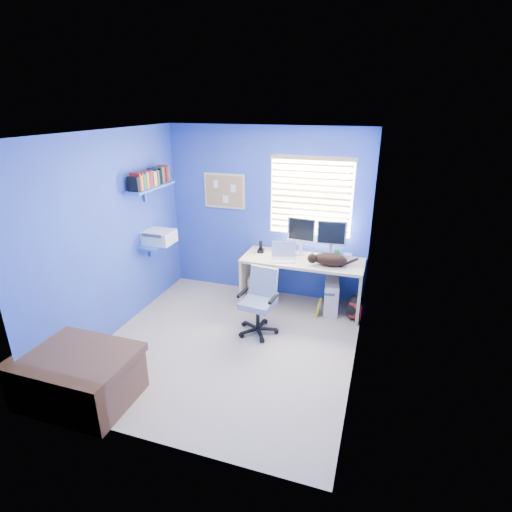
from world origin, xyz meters
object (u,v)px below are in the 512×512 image
(laptop, at_px, (284,253))
(tower_pc, at_px, (331,296))
(cat, at_px, (330,259))
(office_chair, at_px, (259,309))
(desk, at_px, (302,283))

(laptop, bearing_deg, tower_pc, -5.11)
(cat, height_order, tower_pc, cat)
(office_chair, bearing_deg, cat, 43.34)
(laptop, xyz_separation_m, office_chair, (-0.13, -0.70, -0.54))
(laptop, xyz_separation_m, cat, (0.63, 0.02, -0.03))
(desk, bearing_deg, office_chair, -114.40)
(laptop, relative_size, tower_pc, 0.73)
(laptop, bearing_deg, desk, 10.29)
(cat, relative_size, tower_pc, 1.02)
(laptop, bearing_deg, cat, -14.44)
(tower_pc, bearing_deg, desk, 173.26)
(office_chair, bearing_deg, desk, 65.60)
(laptop, height_order, cat, laptop)
(cat, height_order, office_chair, cat)
(tower_pc, relative_size, office_chair, 0.54)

